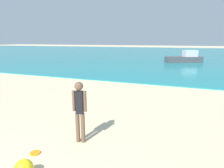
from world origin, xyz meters
The scene contains 4 objects.
water centered at (0.00, 40.72, 0.03)m, with size 160.00×60.00×0.06m, color teal.
person_standing centered at (0.79, 3.53, 0.89)m, with size 0.35×0.21×1.56m.
frisbee centered at (0.08, 2.69, 0.01)m, with size 0.23×0.23×0.03m, color orange.
boat_near centered at (2.89, 23.50, 0.54)m, with size 4.20×3.01×1.38m.
Camera 1 is at (3.17, -0.44, 2.53)m, focal length 31.50 mm.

